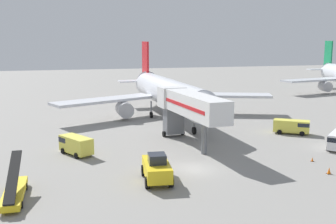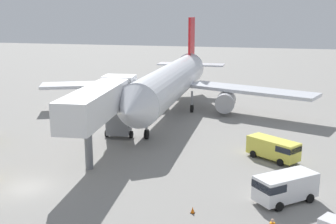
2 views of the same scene
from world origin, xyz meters
name	(u,v)px [view 2 (image 2 of 2)]	position (x,y,z in m)	size (l,w,h in m)	color
ground_plane	(27,188)	(0.00, 0.00, 0.00)	(300.00, 300.00, 0.00)	gray
airplane_at_gate	(172,82)	(4.67, 28.72, 4.37)	(39.94, 40.39, 13.07)	silver
jet_bridge	(104,102)	(2.48, 10.12, 5.12)	(4.88, 16.43, 6.94)	silver
service_van_outer_right	(274,148)	(19.01, 11.97, 1.15)	(5.19, 4.40, 2.01)	#E5DB4C
service_van_outer_left	(284,186)	(19.86, 2.72, 1.21)	(4.89, 4.71, 2.12)	white
safety_cone_bravo	(193,210)	(13.72, -0.82, 0.23)	(0.31, 0.31, 0.48)	black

